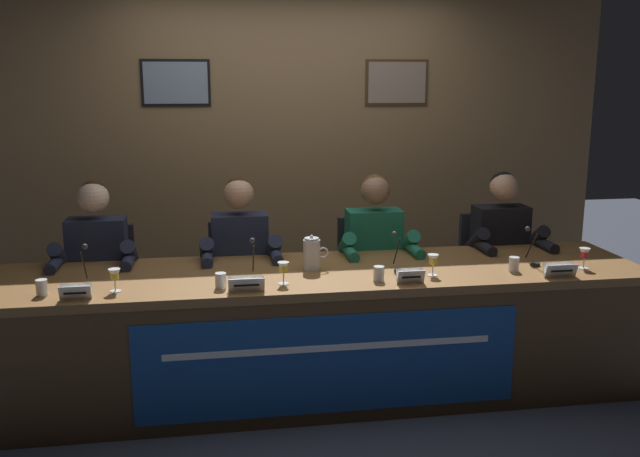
% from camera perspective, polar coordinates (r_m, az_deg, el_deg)
% --- Properties ---
extents(ground_plane, '(12.00, 12.00, 0.00)m').
position_cam_1_polar(ground_plane, '(4.35, -0.00, -13.11)').
color(ground_plane, '#383D4C').
extents(wall_back_panelled, '(5.05, 0.14, 2.60)m').
position_cam_1_polar(wall_back_panelled, '(5.51, -2.59, 6.42)').
color(wall_back_panelled, '#937047').
rests_on(wall_back_panelled, ground_plane).
extents(conference_table, '(3.85, 0.89, 0.76)m').
position_cam_1_polar(conference_table, '(4.03, 0.27, -7.03)').
color(conference_table, brown).
rests_on(conference_table, ground_plane).
extents(chair_far_left, '(0.44, 0.44, 0.92)m').
position_cam_1_polar(chair_far_left, '(4.78, -17.31, -5.51)').
color(chair_far_left, black).
rests_on(chair_far_left, ground_plane).
extents(panelist_far_left, '(0.51, 0.48, 1.25)m').
position_cam_1_polar(panelist_far_left, '(4.51, -17.89, -2.91)').
color(panelist_far_left, black).
rests_on(panelist_far_left, ground_plane).
extents(nameplate_far_left, '(0.16, 0.06, 0.08)m').
position_cam_1_polar(nameplate_far_left, '(3.75, -19.44, -4.95)').
color(nameplate_far_left, white).
rests_on(nameplate_far_left, conference_table).
extents(juice_glass_far_left, '(0.06, 0.06, 0.12)m').
position_cam_1_polar(juice_glass_far_left, '(3.81, -16.52, -3.75)').
color(juice_glass_far_left, white).
rests_on(juice_glass_far_left, conference_table).
extents(water_cup_far_left, '(0.06, 0.06, 0.08)m').
position_cam_1_polar(water_cup_far_left, '(3.88, -21.87, -4.59)').
color(water_cup_far_left, silver).
rests_on(water_cup_far_left, conference_table).
extents(microphone_far_left, '(0.06, 0.17, 0.22)m').
position_cam_1_polar(microphone_far_left, '(3.96, -18.82, -3.48)').
color(microphone_far_left, black).
rests_on(microphone_far_left, conference_table).
extents(chair_center_left, '(0.44, 0.44, 0.92)m').
position_cam_1_polar(chair_center_left, '(4.72, -6.56, -5.21)').
color(chair_center_left, black).
rests_on(chair_center_left, ground_plane).
extents(panelist_center_left, '(0.51, 0.48, 1.25)m').
position_cam_1_polar(panelist_center_left, '(4.46, -6.52, -2.56)').
color(panelist_center_left, black).
rests_on(panelist_center_left, ground_plane).
extents(nameplate_center_left, '(0.19, 0.06, 0.08)m').
position_cam_1_polar(nameplate_center_left, '(3.69, -6.07, -4.58)').
color(nameplate_center_left, white).
rests_on(nameplate_center_left, conference_table).
extents(juice_glass_center_left, '(0.06, 0.06, 0.12)m').
position_cam_1_polar(juice_glass_center_left, '(3.79, -3.03, -3.33)').
color(juice_glass_center_left, white).
rests_on(juice_glass_center_left, conference_table).
extents(water_cup_center_left, '(0.06, 0.06, 0.08)m').
position_cam_1_polar(water_cup_center_left, '(3.76, -8.15, -4.33)').
color(water_cup_center_left, silver).
rests_on(water_cup_center_left, conference_table).
extents(microphone_center_left, '(0.06, 0.17, 0.22)m').
position_cam_1_polar(microphone_center_left, '(3.91, -5.46, -3.07)').
color(microphone_center_left, black).
rests_on(microphone_center_left, conference_table).
extents(chair_center_right, '(0.44, 0.44, 0.92)m').
position_cam_1_polar(chair_center_right, '(4.84, 4.04, -4.73)').
color(chair_center_right, black).
rests_on(chair_center_right, ground_plane).
extents(panelist_center_right, '(0.51, 0.48, 1.25)m').
position_cam_1_polar(panelist_center_right, '(4.58, 4.66, -2.12)').
color(panelist_center_right, black).
rests_on(panelist_center_right, ground_plane).
extents(nameplate_center_right, '(0.15, 0.06, 0.08)m').
position_cam_1_polar(nameplate_center_right, '(3.84, 7.44, -3.91)').
color(nameplate_center_right, white).
rests_on(nameplate_center_right, conference_table).
extents(juice_glass_center_right, '(0.06, 0.06, 0.12)m').
position_cam_1_polar(juice_glass_center_right, '(4.00, 9.26, -2.64)').
color(juice_glass_center_right, white).
rests_on(juice_glass_center_right, conference_table).
extents(water_cup_center_right, '(0.06, 0.06, 0.08)m').
position_cam_1_polar(water_cup_center_right, '(3.86, 4.85, -3.79)').
color(water_cup_center_right, silver).
rests_on(water_cup_center_right, conference_table).
extents(microphone_center_right, '(0.06, 0.17, 0.22)m').
position_cam_1_polar(microphone_center_right, '(4.08, 6.39, -2.43)').
color(microphone_center_right, black).
rests_on(microphone_center_right, conference_table).
extents(chair_far_right, '(0.44, 0.44, 0.92)m').
position_cam_1_polar(chair_far_right, '(5.11, 13.82, -4.14)').
color(chair_far_right, black).
rests_on(chair_far_right, ground_plane).
extents(panelist_far_right, '(0.51, 0.48, 1.25)m').
position_cam_1_polar(panelist_far_right, '(4.86, 14.89, -1.64)').
color(panelist_far_right, black).
rests_on(panelist_far_right, ground_plane).
extents(nameplate_far_right, '(0.19, 0.06, 0.08)m').
position_cam_1_polar(nameplate_far_right, '(4.16, 19.12, -3.25)').
color(nameplate_far_right, white).
rests_on(nameplate_far_right, conference_table).
extents(juice_glass_far_right, '(0.06, 0.06, 0.12)m').
position_cam_1_polar(juice_glass_far_right, '(4.38, 20.89, -2.00)').
color(juice_glass_far_right, white).
rests_on(juice_glass_far_right, conference_table).
extents(water_cup_far_right, '(0.06, 0.06, 0.08)m').
position_cam_1_polar(water_cup_far_right, '(4.20, 15.64, -2.90)').
color(water_cup_far_right, silver).
rests_on(water_cup_far_right, conference_table).
extents(microphone_far_right, '(0.06, 0.17, 0.22)m').
position_cam_1_polar(microphone_far_right, '(4.38, 17.05, -1.87)').
color(microphone_far_right, black).
rests_on(microphone_far_right, conference_table).
extents(water_pitcher_central, '(0.15, 0.10, 0.21)m').
position_cam_1_polar(water_pitcher_central, '(4.07, -0.67, -2.11)').
color(water_pitcher_central, silver).
rests_on(water_pitcher_central, conference_table).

